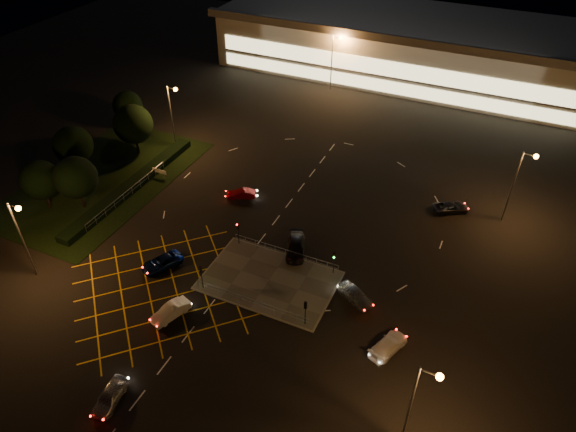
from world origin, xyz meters
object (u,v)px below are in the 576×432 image
at_px(car_right_silver, 355,295).
at_px(car_approach_white, 388,345).
at_px(car_left_blue, 162,262).
at_px(car_near_silver, 110,396).
at_px(car_circ_red, 241,194).
at_px(signal_se, 305,308).
at_px(car_queue_white, 171,311).
at_px(signal_ne, 334,258).
at_px(signal_sw, 201,272).
at_px(car_far_dkgrey, 296,247).
at_px(signal_nw, 238,229).
at_px(car_east_grey, 451,207).

xyz_separation_m(car_right_silver, car_approach_white, (4.94, -4.81, -0.07)).
height_order(car_left_blue, car_approach_white, car_approach_white).
height_order(car_near_silver, car_circ_red, car_near_silver).
distance_m(signal_se, car_left_blue, 18.12).
relative_size(car_queue_white, car_right_silver, 0.99).
bearing_deg(car_queue_white, car_right_silver, 50.94).
xyz_separation_m(car_right_silver, car_circ_red, (-19.84, 11.21, -0.12)).
bearing_deg(signal_ne, car_left_blue, -158.71).
height_order(signal_sw, signal_se, same).
xyz_separation_m(car_left_blue, car_circ_red, (1.68, 15.51, -0.04)).
relative_size(signal_sw, signal_se, 1.00).
relative_size(car_left_blue, car_far_dkgrey, 0.90).
height_order(signal_nw, car_east_grey, signal_nw).
xyz_separation_m(signal_se, car_queue_white, (-12.85, -4.73, -1.67)).
relative_size(car_near_silver, car_right_silver, 0.96).
bearing_deg(car_far_dkgrey, car_east_grey, 25.01).
distance_m(signal_se, car_approach_white, 8.62).
height_order(car_circ_red, car_east_grey, car_east_grey).
height_order(car_far_dkgrey, car_approach_white, car_far_dkgrey).
relative_size(signal_se, car_queue_white, 0.74).
relative_size(car_queue_white, car_east_grey, 0.93).
bearing_deg(signal_nw, car_queue_white, -93.83).
distance_m(car_right_silver, car_east_grey, 20.78).
distance_m(signal_se, signal_nw, 14.41).
relative_size(signal_nw, car_far_dkgrey, 0.61).
relative_size(signal_ne, car_near_silver, 0.76).
xyz_separation_m(signal_ne, car_east_grey, (9.72, 17.11, -1.73)).
bearing_deg(car_right_silver, signal_sw, 138.93).
relative_size(car_near_silver, car_approach_white, 0.90).
height_order(car_circ_red, car_approach_white, car_approach_white).
relative_size(car_left_blue, car_circ_red, 1.26).
bearing_deg(signal_sw, car_approach_white, -178.73).
height_order(signal_ne, car_queue_white, signal_ne).
bearing_deg(signal_ne, car_queue_white, -135.31).
distance_m(signal_se, signal_ne, 7.99).
xyz_separation_m(signal_sw, car_far_dkgrey, (6.67, 9.63, -1.61)).
bearing_deg(signal_ne, car_approach_white, -41.77).
relative_size(car_queue_white, car_approach_white, 0.92).
xyz_separation_m(car_near_silver, car_queue_white, (-0.82, 10.26, -0.00)).
height_order(signal_se, car_far_dkgrey, signal_se).
bearing_deg(signal_se, car_far_dkgrey, -61.04).
bearing_deg(car_far_dkgrey, car_near_silver, -126.01).
distance_m(car_left_blue, car_approach_white, 26.46).
relative_size(signal_se, car_approach_white, 0.68).
bearing_deg(signal_ne, signal_sw, -146.35).
height_order(signal_sw, signal_ne, same).
relative_size(signal_se, car_right_silver, 0.73).
relative_size(car_circ_red, car_approach_white, 0.80).
height_order(car_near_silver, car_right_silver, car_right_silver).
relative_size(car_queue_white, car_left_blue, 0.91).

